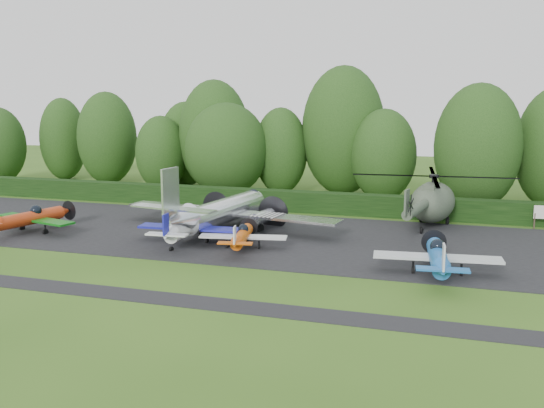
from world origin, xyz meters
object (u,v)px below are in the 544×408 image
(light_plane_red, at_px, (29,218))
(light_plane_orange, at_px, (242,236))
(light_plane_blue, at_px, (438,257))
(light_plane_white, at_px, (187,227))
(helicopter, at_px, (433,199))
(transport_plane, at_px, (223,211))

(light_plane_red, xyz_separation_m, light_plane_orange, (18.45, 0.06, -0.25))
(light_plane_orange, height_order, light_plane_blue, light_plane_blue)
(light_plane_white, bearing_deg, light_plane_orange, -3.71)
(light_plane_orange, relative_size, light_plane_blue, 0.81)
(light_plane_red, xyz_separation_m, light_plane_blue, (32.34, -2.57, -0.01))
(light_plane_white, distance_m, light_plane_blue, 18.87)
(helicopter, bearing_deg, light_plane_blue, -96.30)
(light_plane_orange, bearing_deg, helicopter, 55.16)
(light_plane_red, distance_m, light_plane_white, 13.77)
(light_plane_white, height_order, helicopter, helicopter)
(light_plane_blue, height_order, helicopter, helicopter)
(transport_plane, distance_m, light_plane_blue, 19.09)
(light_plane_white, relative_size, helicopter, 0.52)
(light_plane_orange, distance_m, helicopter, 18.06)
(transport_plane, xyz_separation_m, light_plane_orange, (3.56, -5.10, -0.72))
(light_plane_blue, relative_size, helicopter, 0.52)
(light_plane_white, relative_size, light_plane_orange, 1.24)
(light_plane_orange, height_order, helicopter, helicopter)
(transport_plane, height_order, light_plane_white, transport_plane)
(light_plane_white, distance_m, light_plane_orange, 4.75)
(helicopter, bearing_deg, light_plane_orange, -145.71)
(transport_plane, xyz_separation_m, helicopter, (16.43, 7.51, 0.63))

